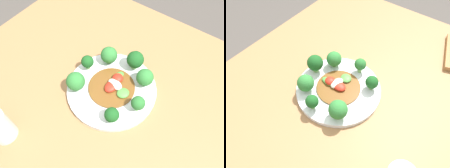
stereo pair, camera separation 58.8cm
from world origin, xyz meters
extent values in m
plane|color=#4C4742|center=(0.00, 0.00, 0.00)|extent=(8.00, 8.00, 0.00)
cube|color=olive|center=(0.00, 0.00, 0.36)|extent=(1.15, 0.87, 0.72)
cylinder|color=silver|center=(-0.03, 0.00, 0.72)|extent=(0.29, 0.29, 0.02)
cylinder|color=#70A356|center=(-0.14, 0.02, 0.74)|extent=(0.01, 0.01, 0.02)
sphere|color=#19511E|center=(-0.14, 0.02, 0.77)|extent=(0.04, 0.04, 0.04)
cylinder|color=#70A356|center=(0.04, -0.09, 0.74)|extent=(0.02, 0.02, 0.02)
sphere|color=#19511E|center=(0.04, -0.09, 0.77)|extent=(0.04, 0.04, 0.04)
cylinder|color=#7AAD5B|center=(-0.12, -0.07, 0.74)|extent=(0.02, 0.02, 0.02)
sphere|color=#2D7533|center=(-0.12, -0.07, 0.77)|extent=(0.06, 0.06, 0.06)
cylinder|color=#7AAD5B|center=(-0.10, 0.08, 0.74)|extent=(0.02, 0.02, 0.01)
sphere|color=#2D7533|center=(-0.10, 0.08, 0.77)|extent=(0.06, 0.06, 0.06)
cylinder|color=#7AAD5B|center=(-0.02, 0.11, 0.74)|extent=(0.02, 0.02, 0.02)
sphere|color=#19511E|center=(-0.02, 0.11, 0.77)|extent=(0.06, 0.06, 0.06)
cylinder|color=#7AAD5B|center=(0.04, 0.08, 0.74)|extent=(0.02, 0.02, 0.01)
sphere|color=#2D7533|center=(0.04, 0.08, 0.77)|extent=(0.06, 0.06, 0.06)
cylinder|color=#7AAD5B|center=(0.08, -0.02, 0.74)|extent=(0.01, 0.01, 0.02)
sphere|color=#286B2D|center=(0.08, -0.02, 0.77)|extent=(0.04, 0.04, 0.04)
cylinder|color=brown|center=(-0.03, 0.00, 0.73)|extent=(0.15, 0.15, 0.01)
ellipsoid|color=red|center=(-0.03, 0.00, 0.74)|extent=(0.04, 0.06, 0.02)
ellipsoid|color=#4C933D|center=(0.01, 0.00, 0.74)|extent=(0.05, 0.05, 0.01)
ellipsoid|color=#4C933D|center=(-0.03, 0.04, 0.74)|extent=(0.03, 0.06, 0.01)
ellipsoid|color=silver|center=(-0.02, 0.01, 0.74)|extent=(0.06, 0.04, 0.02)
ellipsoid|color=red|center=(-0.03, 0.04, 0.74)|extent=(0.04, 0.04, 0.02)
camera|label=1|loc=(0.19, -0.30, 1.34)|focal=35.00mm
camera|label=2|loc=(-0.40, -0.27, 1.33)|focal=35.00mm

